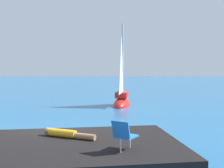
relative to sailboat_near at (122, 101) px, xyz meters
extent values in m
plane|color=#236093|center=(-3.12, -10.76, -0.37)|extent=(160.00, 160.00, 0.00)
cube|color=black|center=(-2.04, -13.64, 0.04)|extent=(6.16, 4.63, 0.83)
cube|color=black|center=(-1.14, -11.67, -0.37)|extent=(0.98, 1.13, 0.66)
cube|color=black|center=(-0.61, -11.18, -0.37)|extent=(1.80, 1.68, 0.97)
ellipsoid|color=red|center=(0.00, 0.02, -0.37)|extent=(1.87, 3.78, 1.24)
cube|color=red|center=(0.00, 0.02, 0.45)|extent=(1.14, 1.71, 0.41)
cylinder|color=#B7B7BC|center=(0.06, 0.35, 3.08)|extent=(0.14, 0.14, 5.66)
cylinder|color=#B2B2B7|center=(-0.14, -0.76, 0.64)|extent=(0.51, 2.25, 0.11)
pyramid|color=silver|center=(-0.05, -0.27, 2.85)|extent=(0.39, 1.79, 4.30)
cylinder|color=gold|center=(-2.57, -13.01, 0.57)|extent=(0.92, 0.59, 0.24)
cylinder|color=#9E704C|center=(-1.89, -13.32, 0.54)|extent=(0.71, 0.46, 0.18)
sphere|color=#9E704C|center=(-3.07, -12.78, 0.59)|extent=(0.22, 0.22, 0.22)
cube|color=blue|center=(-0.75, -14.39, 0.80)|extent=(0.69, 0.70, 0.04)
cube|color=blue|center=(-0.90, -14.60, 1.03)|extent=(0.48, 0.39, 0.45)
cylinder|color=silver|center=(-0.63, -14.21, 0.63)|extent=(0.04, 0.04, 0.35)
cylinder|color=silver|center=(-0.90, -14.60, 0.63)|extent=(0.04, 0.04, 0.35)
camera|label=1|loc=(-1.28, -21.47, 2.57)|focal=45.32mm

